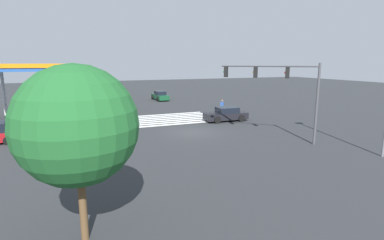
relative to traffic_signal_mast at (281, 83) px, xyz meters
name	(u,v)px	position (x,y,z in m)	size (l,w,h in m)	color
ground_plane	(192,132)	(5.14, -5.14, -4.50)	(153.90, 153.90, 0.00)	#2B2D30
crosswalk_markings	(169,119)	(5.14, -11.83, -4.50)	(9.87, 6.30, 0.01)	silver
traffic_signal_mast	(281,83)	(0.00, 0.00, 0.00)	(5.30, 5.30, 5.99)	#47474C
car_1	(160,96)	(1.48, -27.95, -3.82)	(1.99, 4.72, 1.46)	#144728
car_2	(226,114)	(-0.08, -8.60, -3.82)	(4.48, 2.17, 1.44)	black
gas_station_canopy	(29,69)	(18.73, -17.96, 0.80)	(9.17, 9.17, 5.86)	#23519E
pedestrian	(222,106)	(-1.65, -12.50, -3.56)	(0.41, 0.41, 1.69)	#38383D
tree_corner_a	(77,126)	(14.62, 8.38, -0.47)	(3.99, 3.99, 6.03)	brown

